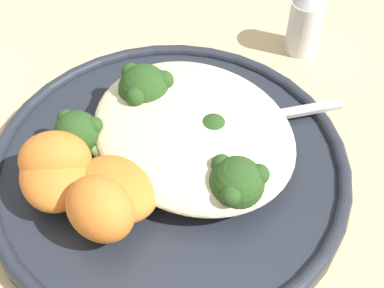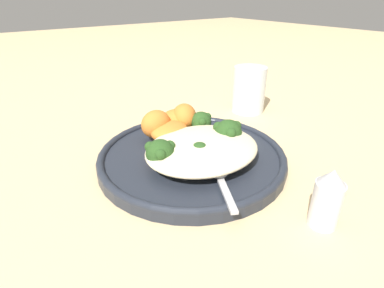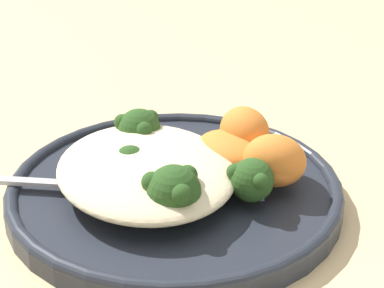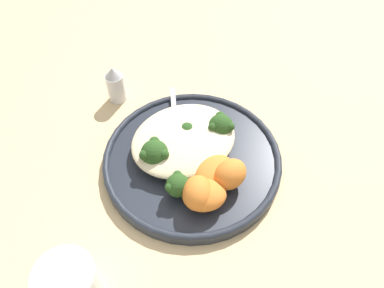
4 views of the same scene
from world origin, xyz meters
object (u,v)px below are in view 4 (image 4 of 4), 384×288
(broccoli_stalk_2, at_px, (161,154))
(salt_shaker, at_px, (115,84))
(broccoli_stalk_1, at_px, (191,136))
(sweet_potato_chunk_3, at_px, (198,193))
(broccoli_stalk_3, at_px, (187,178))
(sweet_potato_chunk_2, at_px, (204,195))
(quinoa_mound, at_px, (183,139))
(sweet_potato_chunk_0, at_px, (215,171))
(broccoli_stalk_0, at_px, (219,131))
(spoon, at_px, (175,119))
(sweet_potato_chunk_1, at_px, (230,174))
(plate, at_px, (191,159))

(broccoli_stalk_2, height_order, salt_shaker, salt_shaker)
(broccoli_stalk_1, bearing_deg, sweet_potato_chunk_3, 148.37)
(broccoli_stalk_3, relative_size, sweet_potato_chunk_2, 2.00)
(quinoa_mound, distance_m, broccoli_stalk_1, 0.01)
(sweet_potato_chunk_2, bearing_deg, quinoa_mound, 74.18)
(broccoli_stalk_1, xyz_separation_m, sweet_potato_chunk_0, (-0.01, -0.08, 0.00))
(broccoli_stalk_1, distance_m, sweet_potato_chunk_3, 0.11)
(broccoli_stalk_2, xyz_separation_m, sweet_potato_chunk_2, (0.02, -0.10, -0.00))
(broccoli_stalk_3, bearing_deg, broccoli_stalk_0, -169.89)
(sweet_potato_chunk_3, distance_m, spoon, 0.16)
(salt_shaker, bearing_deg, spoon, -67.13)
(sweet_potato_chunk_1, xyz_separation_m, sweet_potato_chunk_3, (-0.06, -0.00, -0.00))
(broccoli_stalk_2, xyz_separation_m, sweet_potato_chunk_0, (0.05, -0.07, -0.01))
(sweet_potato_chunk_0, relative_size, sweet_potato_chunk_1, 1.27)
(broccoli_stalk_3, xyz_separation_m, sweet_potato_chunk_0, (0.04, -0.01, -0.00))
(sweet_potato_chunk_1, bearing_deg, plate, 104.94)
(broccoli_stalk_1, relative_size, salt_shaker, 1.15)
(quinoa_mound, xyz_separation_m, broccoli_stalk_0, (0.06, -0.02, 0.00))
(plate, height_order, broccoli_stalk_1, broccoli_stalk_1)
(quinoa_mound, height_order, salt_shaker, salt_shaker)
(broccoli_stalk_0, xyz_separation_m, sweet_potato_chunk_0, (-0.05, -0.06, -0.00))
(broccoli_stalk_3, xyz_separation_m, sweet_potato_chunk_1, (0.05, -0.03, 0.01))
(plate, height_order, quinoa_mound, quinoa_mound)
(plate, relative_size, quinoa_mound, 1.67)
(broccoli_stalk_1, height_order, spoon, broccoli_stalk_1)
(broccoli_stalk_1, relative_size, sweet_potato_chunk_0, 1.28)
(sweet_potato_chunk_0, distance_m, sweet_potato_chunk_2, 0.05)
(broccoli_stalk_2, xyz_separation_m, salt_shaker, (0.01, 0.19, -0.01))
(broccoli_stalk_1, bearing_deg, salt_shaker, 11.87)
(quinoa_mound, relative_size, salt_shaker, 2.34)
(broccoli_stalk_1, xyz_separation_m, sweet_potato_chunk_1, (0.01, -0.10, 0.01))
(broccoli_stalk_2, bearing_deg, plate, -166.75)
(broccoli_stalk_2, xyz_separation_m, sweet_potato_chunk_1, (0.07, -0.09, 0.00))
(broccoli_stalk_0, distance_m, sweet_potato_chunk_2, 0.12)
(broccoli_stalk_3, distance_m, sweet_potato_chunk_0, 0.04)
(quinoa_mound, xyz_separation_m, sweet_potato_chunk_3, (-0.04, -0.10, 0.01))
(quinoa_mound, height_order, sweet_potato_chunk_2, sweet_potato_chunk_2)
(sweet_potato_chunk_2, distance_m, spoon, 0.17)
(broccoli_stalk_0, relative_size, sweet_potato_chunk_1, 1.65)
(sweet_potato_chunk_2, xyz_separation_m, sweet_potato_chunk_3, (-0.01, 0.01, 0.00))
(sweet_potato_chunk_3, bearing_deg, plate, 63.25)
(plate, height_order, sweet_potato_chunk_1, sweet_potato_chunk_1)
(broccoli_stalk_3, relative_size, salt_shaker, 1.72)
(quinoa_mound, relative_size, sweet_potato_chunk_0, 2.61)
(sweet_potato_chunk_1, bearing_deg, spoon, 91.23)
(quinoa_mound, bearing_deg, sweet_potato_chunk_2, -105.82)
(sweet_potato_chunk_0, relative_size, sweet_potato_chunk_3, 1.25)
(plate, relative_size, salt_shaker, 3.90)
(broccoli_stalk_0, bearing_deg, plate, 148.16)
(plate, relative_size, broccoli_stalk_2, 2.60)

